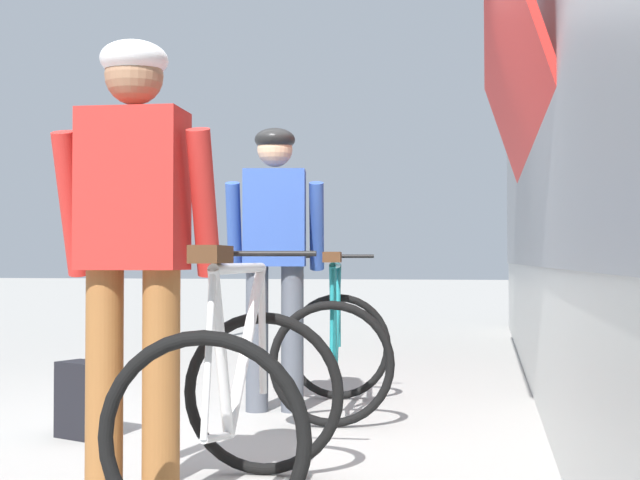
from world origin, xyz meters
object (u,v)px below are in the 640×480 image
Objects in this scene: cyclist_near_in_blue at (275,242)px; bicycle_near_teal at (335,347)px; bicycle_far_white at (237,401)px; platform_sign_post at (174,198)px; backpack_on_platform at (85,400)px; cyclist_far_in_red at (134,229)px.

bicycle_near_teal is (0.38, 0.04, -0.65)m from cyclist_near_in_blue.
bicycle_far_white is (-0.01, -2.16, 0.00)m from bicycle_near_teal.
platform_sign_post is (-2.41, 5.95, 1.22)m from bicycle_far_white.
backpack_on_platform is (-0.80, -0.98, -0.85)m from cyclist_near_in_blue.
cyclist_far_in_red is 0.76m from bicycle_far_white.
cyclist_near_in_blue is 1.00× the size of cyclist_far_in_red.
cyclist_near_in_blue is 2.24m from bicycle_far_white.
cyclist_far_in_red is at bearing -161.31° from bicycle_far_white.
bicycle_far_white is 6.54m from platform_sign_post.
bicycle_near_teal is 1.04× the size of bicycle_far_white.
backpack_on_platform is (-0.79, 1.26, -0.85)m from cyclist_far_in_red.
cyclist_near_in_blue is 1.59× the size of bicycle_far_white.
bicycle_near_teal is at bearing 80.50° from cyclist_far_in_red.
cyclist_far_in_red is at bearing -71.41° from platform_sign_post.
backpack_on_platform is (-1.16, 1.14, -0.20)m from bicycle_far_white.
backpack_on_platform is (-1.17, -1.02, -0.20)m from bicycle_near_teal.
platform_sign_post is (-2.04, 6.07, 0.57)m from cyclist_far_in_red.
bicycle_far_white reaches higher than backpack_on_platform.
bicycle_far_white is 2.77× the size of backpack_on_platform.
cyclist_far_in_red is 0.73× the size of platform_sign_post.
cyclist_near_in_blue is 4.40× the size of backpack_on_platform.
cyclist_near_in_blue is 1.52m from backpack_on_platform.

